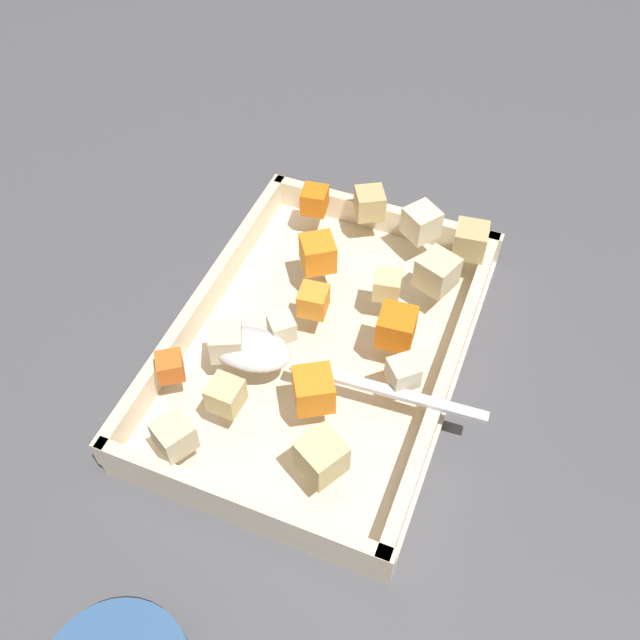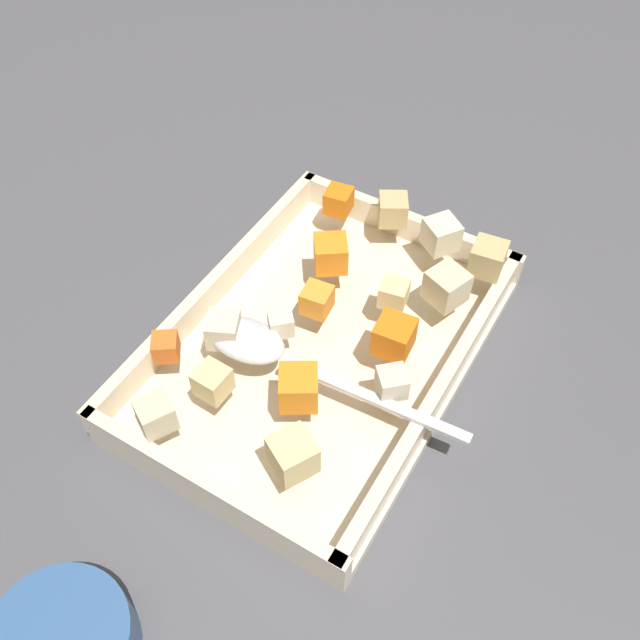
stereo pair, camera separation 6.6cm
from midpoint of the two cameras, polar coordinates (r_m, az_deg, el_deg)
The scene contains 20 objects.
ground_plane at distance 0.70m, azimuth 2.95°, elevation -3.21°, with size 4.00×4.00×0.00m, color #4C4C51.
baking_dish at distance 0.69m, azimuth 2.72°, elevation -2.46°, with size 0.38×0.26×0.05m.
carrot_chunk_corner_ne at distance 0.67m, azimuth 2.55°, elevation 1.47°, with size 0.03×0.03×0.03m, color orange.
carrot_chunk_mid_right at distance 0.60m, azimuth 1.37°, elevation -5.72°, with size 0.03×0.03×0.03m, color orange.
carrot_chunk_rim_edge at distance 0.64m, azimuth -9.58°, elevation -2.36°, with size 0.02×0.02×0.02m, color orange.
carrot_chunk_under_handle at distance 0.64m, azimuth 8.93°, elevation -1.51°, with size 0.03×0.03×0.03m, color orange.
carrot_chunk_center at distance 0.77m, azimuth 3.98°, elevation 9.50°, with size 0.03×0.03×0.03m, color orange.
carrot_chunk_heap_side at distance 0.71m, azimuth 3.54°, elevation 5.23°, with size 0.03×0.03×0.03m, color orange.
potato_chunk_far_left at distance 0.60m, azimuth -10.15°, elevation -7.73°, with size 0.03×0.03×0.03m, color beige.
potato_chunk_near_right at distance 0.69m, azimuth 12.92°, elevation 2.52°, with size 0.03×0.03×0.03m, color beige.
potato_chunk_far_right at distance 0.57m, azimuth 1.12°, elevation -11.11°, with size 0.03×0.03×0.03m, color #E0CC89.
potato_chunk_corner_sw at distance 0.68m, azimuth 8.76°, elevation 1.97°, with size 0.03×0.03×0.03m, color #E0CC89.
potato_chunk_back_center at distance 0.76m, azimuth 8.41°, elevation 8.70°, with size 0.03×0.03×0.03m, color tan.
potato_chunk_corner_nw at distance 0.74m, azimuth 12.32°, elevation 6.64°, with size 0.03×0.03×0.03m, color beige.
potato_chunk_corner_se at distance 0.65m, azimuth -0.33°, elevation -0.40°, with size 0.02×0.02×0.02m, color beige.
potato_chunk_front_center at distance 0.61m, azimuth -5.68°, elevation -5.20°, with size 0.03×0.03×0.03m, color #E0CC89.
potato_chunk_near_left at distance 0.73m, azimuth 15.98°, elevation 4.69°, with size 0.03×0.03×0.03m, color tan.
parsnip_chunk_mid_left at distance 0.62m, azimuth 8.89°, elevation -5.23°, with size 0.02×0.02×0.02m, color beige.
parsnip_chunk_heap_top at distance 0.65m, azimuth -4.96°, elevation -0.99°, with size 0.03×0.03×0.03m, color beige.
serving_spoon at distance 0.64m, azimuth -2.02°, elevation -2.28°, with size 0.05×0.26×0.02m.
Camera 2 is at (-0.36, -0.21, 0.57)m, focal length 39.50 mm.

